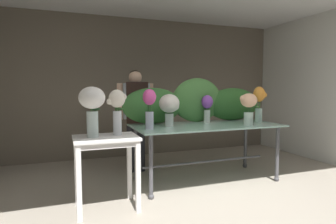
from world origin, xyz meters
TOP-DOWN VIEW (x-y plane):
  - ground_plane at (0.00, 1.77)m, footprint 7.79×7.79m
  - wall_back at (0.00, 3.54)m, footprint 5.43×0.12m
  - wall_right at (2.71, 1.77)m, footprint 0.12×3.66m
  - display_table_glass at (0.25, 1.64)m, footprint 2.04×0.94m
  - side_table_white at (-1.20, 1.18)m, footprint 0.67×0.49m
  - florist at (-0.56, 2.42)m, footprint 0.57×0.24m
  - foliage_backdrop at (0.30, 1.99)m, footprint 2.23×0.30m
  - vase_peach_freesia at (0.76, 1.39)m, footprint 0.23×0.22m
  - vase_sunset_ranunculus at (1.12, 1.62)m, footprint 0.21×0.17m
  - vase_fuchsia_tulips at (-0.61, 1.51)m, footprint 0.18×0.16m
  - vase_ivory_lilies at (-0.28, 1.68)m, footprint 0.27×0.27m
  - vase_violet_dahlias at (0.36, 1.83)m, footprint 0.17×0.17m
  - vase_white_roses_tall at (-1.33, 1.18)m, footprint 0.27×0.27m
  - vase_cream_lisianthus_tall at (-1.06, 1.23)m, footprint 0.22×0.18m

SIDE VIEW (x-z plane):
  - ground_plane at x=0.00m, z-range 0.00..0.00m
  - side_table_white at x=-1.20m, z-range 0.27..1.06m
  - display_table_glass at x=0.25m, z-range 0.29..1.09m
  - florist at x=-0.56m, z-range 0.18..1.76m
  - vase_violet_dahlias at x=0.36m, z-range 0.84..1.24m
  - vase_ivory_lilies at x=-0.28m, z-range 0.85..1.28m
  - vase_peach_freesia at x=0.76m, z-range 0.85..1.29m
  - foliage_backdrop at x=0.30m, z-range 0.75..1.40m
  - vase_fuchsia_tulips at x=-0.61m, z-range 0.84..1.34m
  - vase_cream_lisianthus_tall at x=-1.06m, z-range 0.86..1.35m
  - vase_sunset_ranunculus at x=1.12m, z-range 0.85..1.38m
  - vase_white_roses_tall at x=-1.33m, z-range 0.87..1.40m
  - wall_back at x=0.00m, z-range 0.00..2.61m
  - wall_right at x=2.71m, z-range 0.00..2.61m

